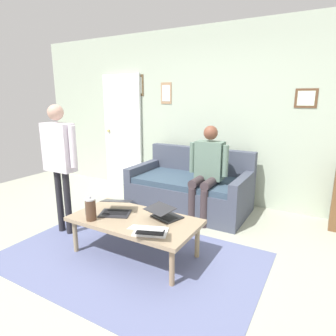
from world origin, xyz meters
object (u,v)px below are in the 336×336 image
couch (191,189)px  laptop_left (116,209)px  coffee_table (135,222)px  person_seated (207,167)px  interior_door (123,131)px  laptop_right (149,231)px  person_standing (59,153)px  laptop_center (165,214)px  french_press (91,209)px

couch → laptop_left: size_ratio=4.08×
coffee_table → couch: bearing=-87.8°
person_seated → interior_door: bearing=-20.7°
coffee_table → laptop_right: laptop_right is taller
laptop_right → person_standing: person_standing is taller
coffee_table → person_seated: size_ratio=1.05×
coffee_table → laptop_center: bearing=-148.2°
french_press → person_standing: bearing=-19.5°
couch → french_press: 1.78m
interior_door → laptop_center: 2.78m
interior_door → laptop_center: interior_door is taller
interior_door → laptop_center: (-1.99, 1.85, -0.57)m
person_standing → french_press: bearing=160.5°
person_standing → person_seated: size_ratio=1.22×
laptop_left → laptop_right: 0.66m
laptop_right → person_seated: size_ratio=0.33×
coffee_table → laptop_right: (-0.34, 0.23, 0.08)m
coffee_table → french_press: size_ratio=5.12×
laptop_left → laptop_center: 0.55m
laptop_right → person_standing: size_ratio=0.27×
coffee_table → person_standing: 1.24m
person_standing → person_seated: (-1.36, -1.26, -0.28)m
laptop_center → french_press: size_ratio=1.53×
coffee_table → laptop_left: bearing=-5.2°
person_seated → couch: bearing=-33.3°
french_press → person_standing: person_standing is taller
couch → laptop_left: bearing=81.8°
interior_door → person_seated: (-2.01, 0.76, -0.30)m
couch → laptop_center: bearing=103.7°
coffee_table → laptop_center: size_ratio=3.34×
laptop_left → french_press: french_press is taller
coffee_table → laptop_right: bearing=145.7°
person_standing → person_seated: 1.87m
laptop_left → french_press: bearing=69.5°
person_standing → coffee_table: bearing=179.9°
couch → laptop_right: 1.77m
laptop_left → laptop_center: size_ratio=1.04×
interior_door → french_press: bearing=120.8°
coffee_table → laptop_left: laptop_left is taller
laptop_left → french_press: size_ratio=1.60×
laptop_left → laptop_right: laptop_left is taller
laptop_left → laptop_center: (-0.53, -0.14, 0.00)m
person_seated → french_press: bearing=66.4°
couch → laptop_right: bearing=102.9°
laptop_center → laptop_right: size_ratio=0.95×
laptop_left → coffee_table: bearing=174.8°
french_press → coffee_table: bearing=-146.2°
interior_door → laptop_center: bearing=137.0°
laptop_center → coffee_table: bearing=31.8°
laptop_center → french_press: bearing=33.0°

